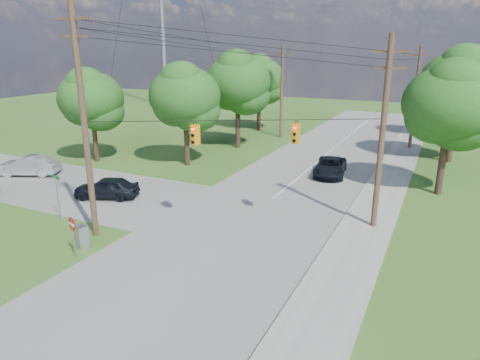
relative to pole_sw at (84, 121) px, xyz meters
The scene contains 22 objects.
ground 7.75m from the pole_sw, ahead, with size 140.00×140.00×0.00m, color #35591D.
main_road 10.16m from the pole_sw, 34.88° to the left, with size 10.00×100.00×0.03m, color gray.
sidewalk_east 15.37m from the pole_sw, 19.08° to the left, with size 2.60×100.00×0.12m, color #A8A59D.
pole_sw is the anchor object (origin of this frame).
pole_ne 15.51m from the pole_sw, 29.38° to the left, with size 2.00×0.32×10.50m.
pole_north_e 32.55m from the pole_sw, 65.48° to the left, with size 2.00×0.32×10.00m.
pole_north_w 29.62m from the pole_sw, 90.77° to the left, with size 2.00×0.32×10.00m.
power_lines 13.04m from the pole_sw, 61.30° to the left, with size 13.93×29.62×4.93m.
traffic_signals 8.24m from the pole_sw, 29.38° to the left, with size 4.91×3.27×1.05m.
tree_w_near 14.99m from the pole_sw, 103.11° to the left, with size 6.00×6.00×8.40m.
tree_w_mid 22.73m from the pole_sw, 96.06° to the left, with size 6.40×6.40×9.22m.
tree_w_far 32.90m from the pole_sw, 97.69° to the left, with size 6.00×6.00×8.73m.
tree_e_near 22.78m from the pole_sw, 43.22° to the left, with size 6.20×6.20×8.81m.
tree_e_mid 30.79m from the pole_sw, 56.26° to the left, with size 6.60×6.60×9.64m.
tree_e_far 40.90m from the pole_sw, 66.82° to the left, with size 5.80×5.80×8.32m.
tree_cross_n 16.64m from the pole_sw, 133.29° to the left, with size 5.60×5.60×7.91m.
car_cross_dark 8.13m from the pole_sw, 126.64° to the left, with size 1.72×4.27×1.45m, color black.
car_cross_silver 15.44m from the pole_sw, 154.21° to the left, with size 1.65×4.74×1.56m, color #B3B6BB.
car_main_north 19.67m from the pole_sw, 62.77° to the left, with size 2.30×4.98×1.38m, color black.
control_cabinet 5.85m from the pole_sw, 69.27° to the right, with size 0.68×0.49×1.23m, color gray.
do_not_enter_sign 5.40m from the pole_sw, 66.21° to the right, with size 0.68×0.27×2.13m.
street_name_sign 5.59m from the pole_sw, 169.73° to the left, with size 0.83×0.19×2.80m.
Camera 1 is at (11.83, -15.50, 9.77)m, focal length 32.00 mm.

